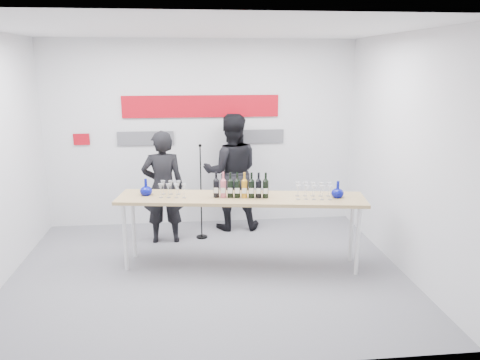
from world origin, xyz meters
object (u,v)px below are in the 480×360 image
object	(u,v)px
tasting_table	(241,202)
presenter_right	(231,172)
mic_stand	(201,210)
presenter_left	(163,187)

from	to	relation	value
tasting_table	presenter_right	distance (m)	1.49
tasting_table	mic_stand	size ratio (longest dim) A/B	2.20
presenter_right	mic_stand	size ratio (longest dim) A/B	1.27
tasting_table	mic_stand	xyz separation A→B (m)	(-0.49, 1.08, -0.43)
tasting_table	presenter_right	bearing A→B (deg)	98.30
presenter_right	tasting_table	bearing A→B (deg)	91.37
presenter_left	presenter_right	distance (m)	1.17
presenter_left	presenter_right	xyz separation A→B (m)	(1.06, 0.49, 0.09)
presenter_left	mic_stand	world-z (taller)	presenter_left
tasting_table	presenter_left	world-z (taller)	presenter_left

